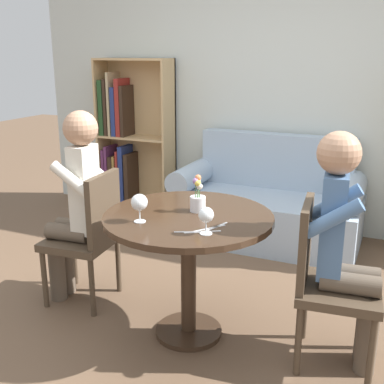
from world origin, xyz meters
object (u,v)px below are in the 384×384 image
at_px(person_right, 346,244).
at_px(wine_glass_right, 206,216).
at_px(wine_glass_left, 139,203).
at_px(chair_left, 89,233).
at_px(person_left, 76,201).
at_px(couch, 267,206).
at_px(chair_right, 326,277).
at_px(bookshelf_left, 128,142).
at_px(flower_vase, 198,198).

distance_m(person_right, wine_glass_right, 0.74).
bearing_deg(person_right, wine_glass_left, 99.77).
height_order(chair_left, wine_glass_right, same).
relative_size(person_left, person_right, 1.02).
height_order(couch, person_left, person_left).
bearing_deg(chair_right, person_right, -85.59).
distance_m(bookshelf_left, person_left, 2.01).
xyz_separation_m(person_left, wine_glass_right, (1.05, -0.32, 0.15)).
height_order(chair_right, person_left, person_left).
bearing_deg(bookshelf_left, chair_left, -65.96).
distance_m(chair_right, flower_vase, 0.82).
distance_m(chair_left, wine_glass_left, 0.75).
relative_size(bookshelf_left, chair_left, 1.75).
height_order(chair_left, person_left, person_left).
height_order(bookshelf_left, wine_glass_right, bookshelf_left).
height_order(wine_glass_left, wine_glass_right, wine_glass_left).
relative_size(chair_left, wine_glass_right, 6.40).
bearing_deg(flower_vase, chair_right, -0.55).
bearing_deg(person_left, wine_glass_left, 60.48).
relative_size(couch, wine_glass_right, 11.59).
xyz_separation_m(wine_glass_left, wine_glass_right, (0.39, -0.02, -0.01)).
distance_m(person_right, wine_glass_left, 1.09).
relative_size(wine_glass_left, wine_glass_right, 1.10).
height_order(person_left, person_right, person_left).
xyz_separation_m(bookshelf_left, chair_left, (0.83, -1.85, -0.23)).
bearing_deg(wine_glass_right, chair_left, 160.99).
bearing_deg(chair_right, wine_glass_right, 112.08).
bearing_deg(couch, wine_glass_left, -95.75).
xyz_separation_m(person_left, person_right, (1.70, -0.00, -0.01)).
bearing_deg(chair_right, bookshelf_left, 45.09).
relative_size(bookshelf_left, person_right, 1.24).
relative_size(chair_left, flower_vase, 4.15).
bearing_deg(bookshelf_left, person_left, -68.27).
bearing_deg(wine_glass_right, bookshelf_left, 129.36).
xyz_separation_m(person_left, flower_vase, (0.87, -0.01, 0.13)).
distance_m(couch, wine_glass_right, 2.01).
xyz_separation_m(bookshelf_left, flower_vase, (1.61, -1.88, 0.11)).
xyz_separation_m(couch, chair_right, (0.76, -1.62, 0.18)).
xyz_separation_m(chair_left, person_right, (1.61, -0.01, 0.20)).
bearing_deg(chair_right, person_left, 83.10).
relative_size(person_right, wine_glass_left, 8.21).
bearing_deg(wine_glass_right, flower_vase, 120.04).
xyz_separation_m(couch, bookshelf_left, (-1.59, 0.26, 0.42)).
relative_size(wine_glass_left, flower_vase, 0.71).
bearing_deg(flower_vase, wine_glass_left, -126.46).
height_order(chair_right, wine_glass_right, same).
bearing_deg(bookshelf_left, chair_right, -38.64).
bearing_deg(wine_glass_left, bookshelf_left, 122.86).
xyz_separation_m(wine_glass_right, flower_vase, (-0.18, 0.31, -0.02)).
xyz_separation_m(person_right, wine_glass_right, (-0.65, -0.32, 0.16)).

